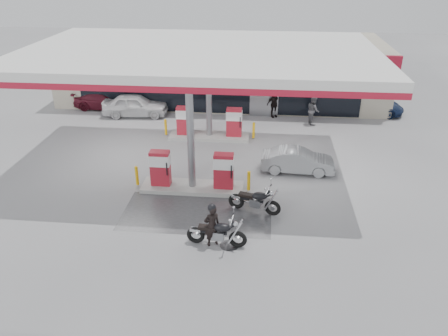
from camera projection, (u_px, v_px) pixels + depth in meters
The scene contains 16 objects.
ground at pixel (185, 213), 17.72m from camera, with size 90.00×90.00×0.00m, color gray.
wet_patch at pixel (197, 214), 17.67m from camera, with size 6.00×3.00×0.00m, color #4C4C4F.
drain_cover at pixel (229, 245), 15.76m from camera, with size 0.70×0.70×0.01m, color #38383A.
store_building at pixel (223, 69), 31.00m from camera, with size 22.00×8.22×4.00m.
canopy at pixel (199, 56), 19.81m from camera, with size 16.00×10.02×5.51m.
pump_island_near at pixel (192, 175), 19.18m from camera, with size 5.14×1.30×1.78m.
pump_island_far at pixel (209, 126), 24.52m from camera, with size 5.14×1.30×1.78m.
main_motorcycle at pixel (218, 233), 15.58m from camera, with size 2.21×0.85×1.13m.
biker_main at pixel (212, 226), 15.47m from camera, with size 0.59×0.39×1.62m, color black.
parked_motorcycle at pixel (255, 201), 17.58m from camera, with size 2.17×1.00×1.13m.
sedan_white at pixel (135, 105), 27.82m from camera, with size 1.66×4.12×1.40m, color silver.
attendant at pixel (313, 110), 26.42m from camera, with size 0.85×0.66×1.74m, color #57585C.
hatchback_silver at pixel (298, 161), 20.79m from camera, with size 1.21×3.48×1.15m, color #909497.
parked_car_left at pixel (104, 100), 29.12m from camera, with size 1.61×3.96×1.15m, color #50111E.
parked_car_right at pixel (372, 105), 28.31m from camera, with size 1.82×3.94×1.09m, color #152347.
biker_walking at pixel (274, 104), 27.53m from camera, with size 0.99×0.41×1.69m, color black.
Camera 1 is at (3.04, -14.80, 9.57)m, focal length 35.00 mm.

